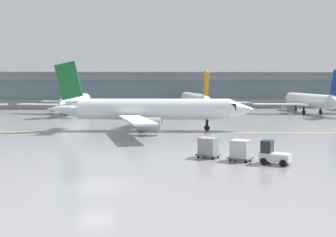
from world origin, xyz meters
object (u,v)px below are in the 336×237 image
Objects in this scene: gate_airplane_2 at (76,101)px; gate_airplane_3 at (195,100)px; taxiing_regional_jet at (151,110)px; cargo_dolly_lead at (240,150)px; gate_airplane_4 at (310,101)px; baggage_tug at (273,154)px; cargo_dolly_trailing at (208,147)px.

gate_airplane_3 reaches higher than gate_airplane_2.
taxiing_regional_jet reaches higher than cargo_dolly_lead.
taxiing_regional_jet is (-36.48, -29.57, 0.21)m from gate_airplane_4.
cargo_dolly_lead is (7.55, -23.74, -2.03)m from taxiing_regional_jet.
baggage_tug is (-0.97, -59.95, -1.98)m from gate_airplane_3.
gate_airplane_4 is at bearing -105.50° from gate_airplane_3.
gate_airplane_4 is at bearing 44.26° from taxiing_regional_jet.
baggage_tug is 3.03m from cargo_dolly_lead.
gate_airplane_3 is 58.42m from cargo_dolly_lead.
gate_airplane_3 is at bearing -82.19° from gate_airplane_2.
cargo_dolly_lead is at bearing 149.51° from gate_airplane_4.
gate_airplane_3 is 59.99m from baggage_tug.
gate_airplane_4 is 60.48m from cargo_dolly_trailing.
cargo_dolly_lead is at bearing -67.11° from taxiing_regional_jet.
taxiing_regional_jet is (16.01, -32.70, 0.32)m from gate_airplane_2.
gate_airplane_2 is 9.47× the size of baggage_tug.
baggage_tug is at bearing -0.00° from cargo_dolly_trailing.
taxiing_regional_jet reaches higher than gate_airplane_3.
gate_airplane_2 reaches higher than cargo_dolly_trailing.
gate_airplane_4 is 10.98× the size of cargo_dolly_lead.
gate_airplane_4 reaches higher than cargo_dolly_lead.
taxiing_regional_jet is at bearing 127.02° from gate_airplane_4.
gate_airplane_3 is at bearing 117.14° from cargo_dolly_trailing.
gate_airplane_3 is (27.05, 1.85, 0.11)m from gate_airplane_2.
gate_airplane_4 reaches higher than baggage_tug.
cargo_dolly_lead is at bearing -153.44° from gate_airplane_2.
gate_airplane_2 is at bearing 84.58° from gate_airplane_4.
cargo_dolly_lead is at bearing 0.00° from cargo_dolly_trailing.
cargo_dolly_lead is at bearing 172.17° from gate_airplane_3.
cargo_dolly_lead is 3.25m from cargo_dolly_trailing.
baggage_tug is 1.12× the size of cargo_dolly_trailing.
baggage_tug is (10.08, -25.40, -2.19)m from taxiing_regional_jet.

